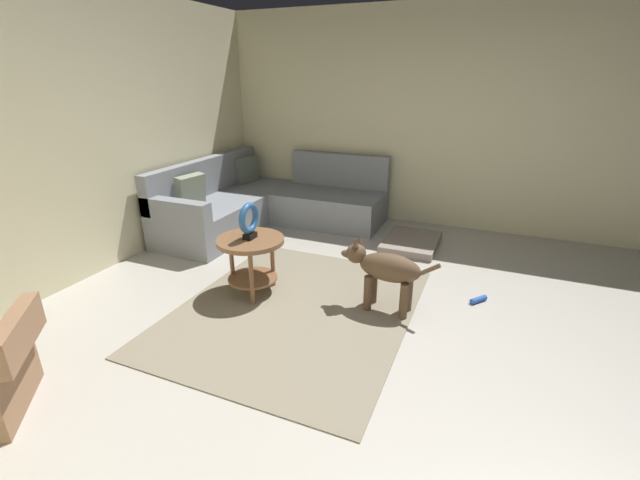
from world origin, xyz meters
TOP-DOWN VIEW (x-y plane):
  - ground_plane at (0.00, 0.00)m, footprint 6.00×6.00m
  - wall_back at (0.00, 2.94)m, footprint 6.00×0.12m
  - wall_right at (2.94, 0.00)m, footprint 0.12×6.00m
  - area_rug at (0.15, 0.70)m, footprint 2.30×1.90m
  - sectional_couch at (1.99, 2.02)m, footprint 2.20×2.25m
  - side_table at (0.27, 1.19)m, footprint 0.60×0.60m
  - torus_sculpture at (0.27, 1.19)m, footprint 0.28×0.08m
  - dog_bed_mat at (1.98, 0.08)m, footprint 0.80×0.60m
  - dog at (0.44, 0.01)m, footprint 0.25×0.85m
  - dog_toy_rope at (0.90, -0.74)m, footprint 0.17×0.15m

SIDE VIEW (x-z plane):
  - ground_plane at x=0.00m, z-range -0.10..0.00m
  - area_rug at x=0.15m, z-range 0.00..0.01m
  - dog_toy_rope at x=0.90m, z-range 0.00..0.05m
  - dog_bed_mat at x=1.98m, z-range 0.00..0.09m
  - sectional_couch at x=1.99m, z-range -0.15..0.73m
  - dog at x=0.44m, z-range 0.06..0.69m
  - side_table at x=0.27m, z-range 0.15..0.69m
  - torus_sculpture at x=0.27m, z-range 0.55..0.87m
  - wall_back at x=0.00m, z-range 0.00..2.70m
  - wall_right at x=2.94m, z-range 0.00..2.70m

